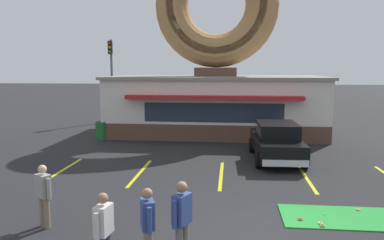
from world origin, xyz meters
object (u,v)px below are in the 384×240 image
car_black (276,140)px  pedestrian_leather_jacket_man (44,193)px  pedestrian_blue_sweater_man (182,218)px  traffic_light_pole (111,70)px  pedestrian_hooded_kid (104,229)px  pedestrian_clipboard_woman (148,223)px  trash_bin (101,131)px  golf_ball (325,214)px

car_black → pedestrian_leather_jacket_man: (-6.38, -7.38, -0.02)m
pedestrian_blue_sweater_man → traffic_light_pole: (-7.52, 18.96, 2.78)m
pedestrian_hooded_kid → pedestrian_clipboard_woman: 0.83m
pedestrian_blue_sweater_man → pedestrian_leather_jacket_man: bearing=159.2°
car_black → pedestrian_blue_sweater_man: size_ratio=2.75×
pedestrian_hooded_kid → traffic_light_pole: traffic_light_pole is taller
pedestrian_leather_jacket_man → trash_bin: pedestrian_leather_jacket_man is taller
pedestrian_leather_jacket_man → trash_bin: size_ratio=1.59×
pedestrian_leather_jacket_man → trash_bin: (-2.48, 10.95, -0.35)m
traffic_light_pole → golf_ball: bearing=-56.0°
golf_ball → pedestrian_hooded_kid: size_ratio=0.03×
golf_ball → trash_bin: bearing=134.7°
golf_ball → car_black: 6.04m
pedestrian_clipboard_woman → trash_bin: size_ratio=1.61×
trash_bin → pedestrian_blue_sweater_man: bearing=-63.9°
trash_bin → pedestrian_hooded_kid: bearing=-70.2°
car_black → pedestrian_leather_jacket_man: size_ratio=2.97×
pedestrian_clipboard_woman → traffic_light_pole: size_ratio=0.27×
pedestrian_clipboard_woman → trash_bin: (-5.37, 12.44, -0.37)m
car_black → pedestrian_clipboard_woman: 9.54m
pedestrian_blue_sweater_man → pedestrian_leather_jacket_man: 3.79m
pedestrian_blue_sweater_man → trash_bin: size_ratio=1.72×
golf_ball → traffic_light_pole: size_ratio=0.01×
trash_bin → traffic_light_pole: (-1.50, 6.67, 3.21)m
pedestrian_hooded_kid → pedestrian_clipboard_woman: bearing=24.5°
traffic_light_pole → pedestrian_clipboard_woman: bearing=-70.2°
pedestrian_hooded_kid → pedestrian_clipboard_woman: pedestrian_clipboard_woman is taller
pedestrian_hooded_kid → pedestrian_leather_jacket_man: 2.82m
car_black → trash_bin: 9.56m
pedestrian_clipboard_woman → traffic_light_pole: traffic_light_pole is taller
pedestrian_hooded_kid → trash_bin: 13.60m
golf_ball → pedestrian_clipboard_woman: pedestrian_clipboard_woman is taller
car_black → traffic_light_pole: size_ratio=0.80×
pedestrian_hooded_kid → traffic_light_pole: 20.60m
golf_ball → traffic_light_pole: traffic_light_pole is taller
pedestrian_clipboard_woman → golf_ball: bearing=35.7°
golf_ball → pedestrian_clipboard_woman: 5.07m
car_black → trash_bin: size_ratio=4.74×
car_black → pedestrian_hooded_kid: size_ratio=2.94×
trash_bin → traffic_light_pole: 7.56m
golf_ball → pedestrian_clipboard_woman: size_ratio=0.03×
golf_ball → car_black: (-0.58, 5.95, 0.82)m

